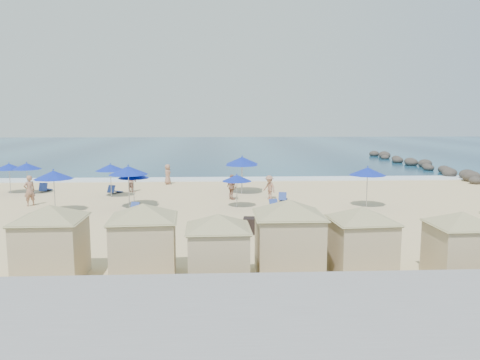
# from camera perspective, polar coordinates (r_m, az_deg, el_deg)

# --- Properties ---
(ground) EXTENTS (160.00, 160.00, 0.00)m
(ground) POSITION_cam_1_polar(r_m,az_deg,el_deg) (25.32, -8.46, -4.77)
(ground) COLOR #DABF8A
(ground) RESTS_ON ground
(ocean) EXTENTS (160.00, 80.00, 0.06)m
(ocean) POSITION_cam_1_polar(r_m,az_deg,el_deg) (79.81, -4.53, 3.91)
(ocean) COLOR navy
(ocean) RESTS_ON ground
(surf_line) EXTENTS (160.00, 2.50, 0.08)m
(surf_line) POSITION_cam_1_polar(r_m,az_deg,el_deg) (40.53, -6.29, 0.07)
(surf_line) COLOR white
(surf_line) RESTS_ON ground
(seawall) EXTENTS (160.00, 6.10, 1.22)m
(seawall) POSITION_cam_1_polar(r_m,az_deg,el_deg) (12.37, -14.99, -15.51)
(seawall) COLOR gray
(seawall) RESTS_ON ground
(rock_jetty) EXTENTS (2.56, 26.66, 0.96)m
(rock_jetty) POSITION_cam_1_polar(r_m,az_deg,el_deg) (54.18, 20.66, 1.91)
(rock_jetty) COLOR #2B2624
(rock_jetty) RESTS_ON ground
(trash_bin) EXTENTS (0.82, 0.82, 0.74)m
(trash_bin) POSITION_cam_1_polar(r_m,az_deg,el_deg) (22.09, 1.38, -5.57)
(trash_bin) COLOR black
(trash_bin) RESTS_ON ground
(cabana_0) EXTENTS (4.49, 4.49, 2.82)m
(cabana_0) POSITION_cam_1_polar(r_m,az_deg,el_deg) (17.00, -22.07, -5.95)
(cabana_0) COLOR tan
(cabana_0) RESTS_ON ground
(cabana_1) EXTENTS (4.54, 4.54, 2.85)m
(cabana_1) POSITION_cam_1_polar(r_m,az_deg,el_deg) (16.14, -11.67, -6.17)
(cabana_1) COLOR tan
(cabana_1) RESTS_ON ground
(cabana_2) EXTENTS (4.17, 4.17, 2.62)m
(cabana_2) POSITION_cam_1_polar(r_m,az_deg,el_deg) (15.23, -2.67, -7.39)
(cabana_2) COLOR tan
(cabana_2) RESTS_ON ground
(cabana_3) EXTENTS (4.73, 4.73, 2.97)m
(cabana_3) POSITION_cam_1_polar(r_m,az_deg,el_deg) (16.06, 5.96, -5.88)
(cabana_3) COLOR tan
(cabana_3) RESTS_ON ground
(cabana_4) EXTENTS (4.24, 4.24, 2.67)m
(cabana_4) POSITION_cam_1_polar(r_m,az_deg,el_deg) (16.67, 14.61, -6.20)
(cabana_4) COLOR tan
(cabana_4) RESTS_ON ground
(cabana_5) EXTENTS (4.12, 4.12, 2.59)m
(cabana_5) POSITION_cam_1_polar(r_m,az_deg,el_deg) (17.35, 25.37, -6.31)
(cabana_5) COLOR tan
(cabana_5) RESTS_ON ground
(umbrella_0) EXTENTS (2.01, 2.01, 2.28)m
(umbrella_0) POSITION_cam_1_polar(r_m,az_deg,el_deg) (36.05, -24.57, 1.55)
(umbrella_0) COLOR #A5A8AD
(umbrella_0) RESTS_ON ground
(umbrella_1) EXTENTS (1.95, 1.95, 2.22)m
(umbrella_1) POSITION_cam_1_polar(r_m,az_deg,el_deg) (36.85, -26.34, 1.48)
(umbrella_1) COLOR #A5A8AD
(umbrella_1) RESTS_ON ground
(umbrella_2) EXTENTS (2.21, 2.21, 2.51)m
(umbrella_2) POSITION_cam_1_polar(r_m,az_deg,el_deg) (28.44, -21.79, 0.59)
(umbrella_2) COLOR #A5A8AD
(umbrella_2) RESTS_ON ground
(umbrella_3) EXTENTS (2.05, 2.05, 2.33)m
(umbrella_3) POSITION_cam_1_polar(r_m,az_deg,el_deg) (32.77, -15.52, 1.48)
(umbrella_3) COLOR #A5A8AD
(umbrella_3) RESTS_ON ground
(umbrella_4) EXTENTS (1.94, 1.94, 2.20)m
(umbrella_4) POSITION_cam_1_polar(r_m,az_deg,el_deg) (29.29, -12.87, 0.62)
(umbrella_4) COLOR #A5A8AD
(umbrella_4) RESTS_ON ground
(umbrella_5) EXTENTS (2.33, 2.33, 2.65)m
(umbrella_5) POSITION_cam_1_polar(r_m,az_deg,el_deg) (28.29, -13.46, 1.15)
(umbrella_5) COLOR #A5A8AD
(umbrella_5) RESTS_ON ground
(umbrella_6) EXTENTS (2.32, 2.32, 2.64)m
(umbrella_6) POSITION_cam_1_polar(r_m,az_deg,el_deg) (32.70, 0.20, 2.23)
(umbrella_6) COLOR #A5A8AD
(umbrella_6) RESTS_ON ground
(umbrella_7) EXTENTS (1.81, 1.81, 2.06)m
(umbrella_7) POSITION_cam_1_polar(r_m,az_deg,el_deg) (27.95, -0.39, 0.23)
(umbrella_7) COLOR #A5A8AD
(umbrella_7) RESTS_ON ground
(umbrella_8) EXTENTS (2.33, 2.33, 2.66)m
(umbrella_8) POSITION_cam_1_polar(r_m,az_deg,el_deg) (33.62, 0.27, 2.41)
(umbrella_8) COLOR #A5A8AD
(umbrella_8) RESTS_ON ground
(umbrella_9) EXTENTS (2.21, 2.21, 2.52)m
(umbrella_9) POSITION_cam_1_polar(r_m,az_deg,el_deg) (29.03, 15.29, 1.02)
(umbrella_9) COLOR #A5A8AD
(umbrella_9) RESTS_ON ground
(beach_chair_1) EXTENTS (0.57, 1.27, 0.70)m
(beach_chair_1) POSITION_cam_1_polar(r_m,az_deg,el_deg) (36.86, -22.68, -0.95)
(beach_chair_1) COLOR #273E90
(beach_chair_1) RESTS_ON ground
(beach_chair_2) EXTENTS (0.97, 1.30, 0.65)m
(beach_chair_2) POSITION_cam_1_polar(r_m,az_deg,el_deg) (34.38, -15.11, -1.24)
(beach_chair_2) COLOR #273E90
(beach_chair_2) RESTS_ON ground
(beach_chair_3) EXTENTS (0.92, 1.28, 0.64)m
(beach_chair_3) POSITION_cam_1_polar(r_m,az_deg,el_deg) (27.52, -12.35, -3.38)
(beach_chair_3) COLOR #273E90
(beach_chair_3) RESTS_ON ground
(beach_chair_4) EXTENTS (0.82, 1.25, 0.64)m
(beach_chair_4) POSITION_cam_1_polar(r_m,az_deg,el_deg) (27.92, 3.87, -3.06)
(beach_chair_4) COLOR #273E90
(beach_chair_4) RESTS_ON ground
(beach_chair_5) EXTENTS (0.74, 1.21, 0.62)m
(beach_chair_5) POSITION_cam_1_polar(r_m,az_deg,el_deg) (30.49, 5.25, -2.15)
(beach_chair_5) COLOR #273E90
(beach_chair_5) RESTS_ON ground
(beachgoer_0) EXTENTS (0.81, 0.80, 1.88)m
(beachgoer_0) POSITION_cam_1_polar(r_m,az_deg,el_deg) (31.39, -24.28, -1.19)
(beachgoer_0) COLOR #A2715A
(beachgoer_0) RESTS_ON ground
(beachgoer_1) EXTENTS (1.00, 1.00, 1.63)m
(beachgoer_1) POSITION_cam_1_polar(r_m,az_deg,el_deg) (34.83, -13.07, -0.07)
(beachgoer_1) COLOR #A2715A
(beachgoer_1) RESTS_ON ground
(beachgoer_2) EXTENTS (0.86, 1.05, 1.68)m
(beachgoer_2) POSITION_cam_1_polar(r_m,az_deg,el_deg) (30.74, -1.01, -0.86)
(beachgoer_2) COLOR #A2715A
(beachgoer_2) RESTS_ON ground
(beachgoer_3) EXTENTS (1.07, 1.18, 1.59)m
(beachgoer_3) POSITION_cam_1_polar(r_m,az_deg,el_deg) (30.95, 3.59, -0.90)
(beachgoer_3) COLOR #A2715A
(beachgoer_3) RESTS_ON ground
(beachgoer_4) EXTENTS (0.70, 0.90, 1.62)m
(beachgoer_4) POSITION_cam_1_polar(r_m,az_deg,el_deg) (38.09, -8.81, 0.70)
(beachgoer_4) COLOR #A2715A
(beachgoer_4) RESTS_ON ground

